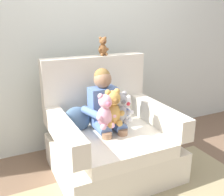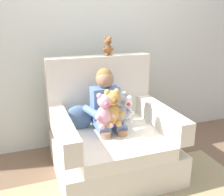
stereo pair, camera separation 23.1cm
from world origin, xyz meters
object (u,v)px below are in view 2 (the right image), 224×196
armchair (111,139)px  plush_brown_on_backrest (108,47)px  plush_pink (104,111)px  plush_grey (120,109)px  plush_honey (112,109)px  throw_pillow (79,118)px  seated_child (107,108)px  plush_white (126,110)px

armchair → plush_brown_on_backrest: (0.09, 0.36, 0.85)m
plush_pink → plush_brown_on_backrest: size_ratio=1.65×
plush_grey → plush_honey: plush_honey is taller
armchair → throw_pillow: (-0.29, 0.13, 0.21)m
armchair → throw_pillow: armchair is taller
plush_pink → seated_child: bearing=62.0°
plush_pink → throw_pillow: size_ratio=1.21×
seated_child → throw_pillow: seated_child is taller
plush_pink → plush_honey: bearing=3.0°
plush_honey → seated_child: bearing=108.1°
seated_child → plush_grey: seated_child is taller
armchair → plush_pink: 0.41m
seated_child → plush_brown_on_backrest: bearing=61.8°
armchair → plush_brown_on_backrest: plush_brown_on_backrest is taller
plush_honey → throw_pillow: plush_honey is taller
seated_child → plush_white: 0.20m
armchair → plush_brown_on_backrest: size_ratio=5.74×
seated_child → plush_grey: bearing=-76.0°
armchair → plush_honey: bearing=-105.5°
plush_pink → plush_honey: plush_honey is taller
plush_grey → throw_pillow: bearing=146.5°
armchair → plush_pink: armchair is taller
plush_brown_on_backrest → seated_child: bearing=-117.1°
plush_pink → plush_brown_on_backrest: bearing=64.9°
seated_child → plush_pink: seated_child is taller
seated_child → plush_white: bearing=-52.6°
plush_grey → armchair: bearing=111.2°
plush_white → throw_pillow: (-0.40, 0.24, -0.12)m
seated_child → plush_honey: bearing=-101.6°
plush_honey → plush_brown_on_backrest: (0.14, 0.51, 0.48)m
seated_child → plush_grey: 0.19m
plush_pink → plush_grey: bearing=3.6°
plush_honey → throw_pillow: bearing=153.2°
armchair → plush_brown_on_backrest: 0.93m
plush_honey → plush_grey: bearing=29.2°
throw_pillow → seated_child: bearing=-21.3°
plush_brown_on_backrest → plush_grey: bearing=-103.1°
plush_pink → plush_white: size_ratio=1.28×
armchair → plush_grey: size_ratio=3.64×
seated_child → armchair: bearing=-51.3°
plush_honey → throw_pillow: size_ratio=1.30×
armchair → plush_grey: bearing=-75.0°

